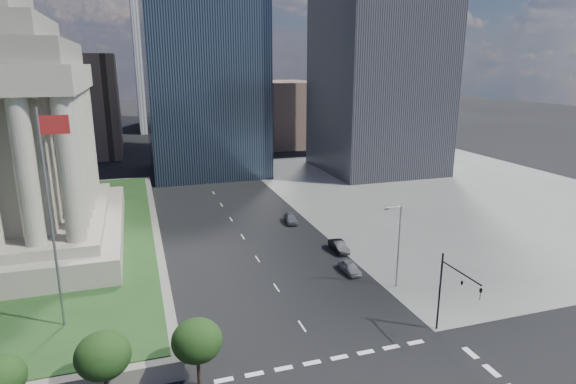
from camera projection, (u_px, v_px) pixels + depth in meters
name	position (u px, v px, depth m)	size (l,w,h in m)	color
ground	(197.00, 168.00, 121.54)	(500.00, 500.00, 0.00)	black
sidewalk_ne	(449.00, 192.00, 98.36)	(68.00, 90.00, 0.03)	slate
flagpole	(51.00, 209.00, 41.79)	(2.52, 0.24, 20.00)	slate
midrise_glass	(202.00, 43.00, 109.81)	(26.00, 26.00, 60.00)	black
building_filler_ne	(282.00, 113.00, 156.03)	(20.00, 30.00, 20.00)	brown
building_filler_nw	(74.00, 105.00, 136.65)	(24.00, 30.00, 28.00)	brown
traffic_signal_ne	(452.00, 288.00, 44.50)	(0.30, 5.74, 8.00)	black
street_lamp_north	(398.00, 241.00, 55.04)	(2.13, 0.22, 10.00)	slate
parked_sedan_near	(350.00, 267.00, 60.12)	(4.24, 1.71, 1.44)	gray
parked_sedan_mid	(339.00, 246.00, 67.01)	(1.56, 4.48, 1.48)	black
parked_sedan_far	(291.00, 218.00, 79.00)	(1.84, 4.56, 1.56)	slate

